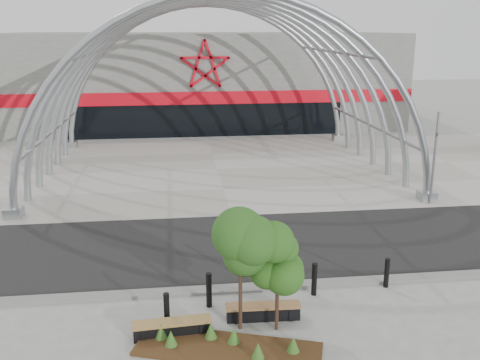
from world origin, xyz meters
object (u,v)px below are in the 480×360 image
(signal_pole, at_px, (434,157))
(street_tree_1, at_px, (278,258))
(bench_0, at_px, (172,329))
(bench_1, at_px, (263,312))
(street_tree_0, at_px, (240,250))
(bollard_2, at_px, (314,279))

(signal_pole, distance_m, street_tree_1, 14.22)
(bench_0, bearing_deg, street_tree_1, -0.52)
(street_tree_1, bearing_deg, bench_1, 115.52)
(street_tree_0, distance_m, bench_1, 2.42)
(bollard_2, bearing_deg, signal_pole, 46.10)
(street_tree_1, distance_m, bench_1, 2.14)
(bench_1, distance_m, bollard_2, 2.32)
(street_tree_1, xyz_separation_m, bench_1, (-0.30, 0.62, -2.02))
(bench_1, relative_size, bollard_2, 2.05)
(signal_pole, xyz_separation_m, street_tree_0, (-10.78, -10.19, 0.08))
(street_tree_0, relative_size, bench_0, 1.53)
(bench_0, bearing_deg, street_tree_0, 4.08)
(signal_pole, bearing_deg, bollard_2, -133.90)
(street_tree_1, relative_size, bench_1, 1.39)
(signal_pole, relative_size, street_tree_1, 1.47)
(street_tree_0, height_order, bench_1, street_tree_0)
(signal_pole, xyz_separation_m, bollard_2, (-8.13, -8.45, -1.85))
(signal_pole, bearing_deg, bench_0, -140.97)
(street_tree_0, height_order, street_tree_1, street_tree_0)
(street_tree_0, xyz_separation_m, bench_0, (-1.97, -0.14, -2.26))
(street_tree_0, bearing_deg, bollard_2, 33.32)
(signal_pole, xyz_separation_m, bench_0, (-12.74, -10.33, -2.18))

